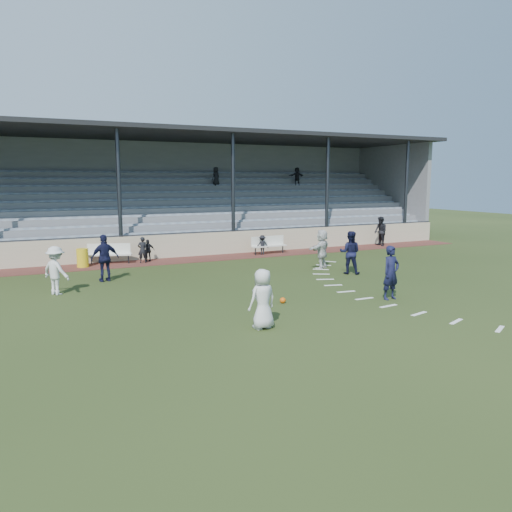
{
  "coord_description": "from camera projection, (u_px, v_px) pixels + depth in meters",
  "views": [
    {
      "loc": [
        -7.49,
        -13.21,
        3.96
      ],
      "look_at": [
        0.0,
        2.5,
        1.3
      ],
      "focal_mm": 35.0,
      "sensor_mm": 36.0,
      "label": 1
    }
  ],
  "objects": [
    {
      "name": "cinder_track",
      "position": [
        187.0,
        260.0,
        24.94
      ],
      "size": [
        34.0,
        2.0,
        0.02
      ],
      "primitive_type": "cube",
      "color": "#532721",
      "rests_on": "ground"
    },
    {
      "name": "retaining_wall",
      "position": [
        181.0,
        246.0,
        25.78
      ],
      "size": [
        34.0,
        0.18,
        1.2
      ],
      "primitive_type": "cube",
      "color": "beige",
      "rests_on": "ground"
    },
    {
      "name": "player_white_lead",
      "position": [
        263.0,
        299.0,
        13.31
      ],
      "size": [
        0.87,
        0.64,
        1.63
      ],
      "primitive_type": "imported",
      "rotation": [
        0.0,
        0.0,
        3.3
      ],
      "color": "silver",
      "rests_on": "ground"
    },
    {
      "name": "official",
      "position": [
        381.0,
        231.0,
        30.04
      ],
      "size": [
        0.76,
        0.92,
        1.76
      ],
      "primitive_type": "imported",
      "rotation": [
        0.0,
        0.0,
        4.6
      ],
      "color": "black",
      "rests_on": "cinder_track"
    },
    {
      "name": "sub_left_far",
      "position": [
        148.0,
        250.0,
        24.27
      ],
      "size": [
        0.65,
        0.31,
        1.08
      ],
      "primitive_type": "imported",
      "rotation": [
        0.0,
        0.0,
        3.21
      ],
      "color": "black",
      "rests_on": "cinder_track"
    },
    {
      "name": "grandstand",
      "position": [
        157.0,
        210.0,
        29.75
      ],
      "size": [
        34.6,
        9.0,
        6.61
      ],
      "color": "gray",
      "rests_on": "ground"
    },
    {
      "name": "player_white_wing",
      "position": [
        56.0,
        271.0,
        17.27
      ],
      "size": [
        1.17,
        1.25,
        1.7
      ],
      "primitive_type": "imported",
      "rotation": [
        0.0,
        0.0,
        2.23
      ],
      "color": "silver",
      "rests_on": "ground"
    },
    {
      "name": "player_navy_mid",
      "position": [
        350.0,
        253.0,
        21.12
      ],
      "size": [
        1.13,
        1.1,
        1.83
      ],
      "primitive_type": "imported",
      "rotation": [
        0.0,
        0.0,
        2.45
      ],
      "color": "black",
      "rests_on": "ground"
    },
    {
      "name": "player_white_back",
      "position": [
        322.0,
        249.0,
        22.47
      ],
      "size": [
        1.66,
        1.3,
        1.76
      ],
      "primitive_type": "imported",
      "rotation": [
        0.0,
        0.0,
        3.69
      ],
      "color": "silver",
      "rests_on": "ground"
    },
    {
      "name": "trash_bin",
      "position": [
        83.0,
        258.0,
        22.75
      ],
      "size": [
        0.53,
        0.53,
        0.84
      ],
      "primitive_type": "cylinder",
      "color": "yellow",
      "rests_on": "cinder_track"
    },
    {
      "name": "football",
      "position": [
        283.0,
        300.0,
        16.15
      ],
      "size": [
        0.19,
        0.19,
        0.19
      ],
      "primitive_type": "sphere",
      "color": "#DB560C",
      "rests_on": "ground"
    },
    {
      "name": "player_navy_lead",
      "position": [
        391.0,
        273.0,
        16.59
      ],
      "size": [
        0.7,
        0.49,
        1.81
      ],
      "primitive_type": "imported",
      "rotation": [
        0.0,
        0.0,
        0.1
      ],
      "color": "black",
      "rests_on": "ground"
    },
    {
      "name": "bench_right",
      "position": [
        268.0,
        243.0,
        26.84
      ],
      "size": [
        2.02,
        0.57,
        0.95
      ],
      "rotation": [
        0.0,
        0.0,
        0.06
      ],
      "color": "silver",
      "rests_on": "cinder_track"
    },
    {
      "name": "sub_right",
      "position": [
        262.0,
        245.0,
        26.51
      ],
      "size": [
        0.75,
        0.54,
        1.04
      ],
      "primitive_type": "imported",
      "rotation": [
        0.0,
        0.0,
        2.89
      ],
      "color": "black",
      "rests_on": "cinder_track"
    },
    {
      "name": "ground",
      "position": [
        290.0,
        308.0,
        15.57
      ],
      "size": [
        90.0,
        90.0,
        0.0
      ],
      "primitive_type": "plane",
      "color": "#2A3817",
      "rests_on": "ground"
    },
    {
      "name": "player_navy_wing",
      "position": [
        105.0,
        258.0,
        19.53
      ],
      "size": [
        1.14,
        0.6,
        1.86
      ],
      "primitive_type": "imported",
      "rotation": [
        0.0,
        0.0,
        3.29
      ],
      "color": "black",
      "rests_on": "ground"
    },
    {
      "name": "sub_left_near",
      "position": [
        143.0,
        250.0,
        23.85
      ],
      "size": [
        0.49,
        0.36,
        1.26
      ],
      "primitive_type": "imported",
      "rotation": [
        0.0,
        0.0,
        3.01
      ],
      "color": "black",
      "rests_on": "cinder_track"
    },
    {
      "name": "bench_left",
      "position": [
        109.0,
        252.0,
        23.69
      ],
      "size": [
        2.03,
        1.02,
        0.95
      ],
      "rotation": [
        0.0,
        0.0,
        -0.29
      ],
      "color": "silver",
      "rests_on": "cinder_track"
    },
    {
      "name": "penalty_arc",
      "position": [
        394.0,
        295.0,
        17.32
      ],
      "size": [
        3.89,
        14.63,
        0.01
      ],
      "color": "white",
      "rests_on": "ground"
    }
  ]
}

